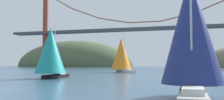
{
  "coord_description": "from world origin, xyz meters",
  "views": [
    {
      "loc": [
        16.39,
        -17.96,
        2.37
      ],
      "look_at": [
        0.0,
        39.37,
        5.73
      ],
      "focal_mm": 38.63,
      "sensor_mm": 36.0,
      "label": 1
    }
  ],
  "objects_px": {
    "sailboat_navy_sail": "(191,31)",
    "channel_buoy": "(194,74)",
    "sailboat_teal_sail": "(51,51)",
    "sailboat_orange_sail": "(121,54)"
  },
  "relations": [
    {
      "from": "sailboat_teal_sail",
      "to": "channel_buoy",
      "type": "relative_size",
      "value": 3.27
    },
    {
      "from": "channel_buoy",
      "to": "sailboat_teal_sail",
      "type": "bearing_deg",
      "value": -142.87
    },
    {
      "from": "sailboat_teal_sail",
      "to": "sailboat_navy_sail",
      "type": "distance_m",
      "value": 26.39
    },
    {
      "from": "sailboat_orange_sail",
      "to": "sailboat_navy_sail",
      "type": "xyz_separation_m",
      "value": [
        16.05,
        -45.41,
        -0.28
      ]
    },
    {
      "from": "sailboat_orange_sail",
      "to": "sailboat_navy_sail",
      "type": "distance_m",
      "value": 48.17
    },
    {
      "from": "sailboat_navy_sail",
      "to": "channel_buoy",
      "type": "height_order",
      "value": "sailboat_navy_sail"
    },
    {
      "from": "sailboat_teal_sail",
      "to": "channel_buoy",
      "type": "xyz_separation_m",
      "value": [
        22.37,
        16.94,
        -3.93
      ]
    },
    {
      "from": "sailboat_teal_sail",
      "to": "sailboat_navy_sail",
      "type": "relative_size",
      "value": 0.96
    },
    {
      "from": "sailboat_navy_sail",
      "to": "channel_buoy",
      "type": "relative_size",
      "value": 3.41
    },
    {
      "from": "sailboat_teal_sail",
      "to": "sailboat_navy_sail",
      "type": "xyz_separation_m",
      "value": [
        20.57,
        -16.53,
        0.34
      ]
    }
  ]
}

